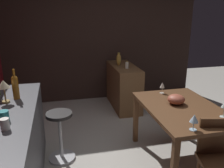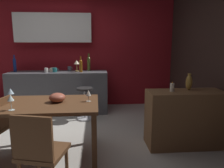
% 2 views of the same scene
% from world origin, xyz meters
% --- Properties ---
extents(ground_plane, '(9.00, 9.00, 0.00)m').
position_xyz_m(ground_plane, '(0.00, 0.00, 0.00)').
color(ground_plane, '#B7B2A8').
extents(wall_kitchen_back, '(5.20, 0.33, 2.60)m').
position_xyz_m(wall_kitchen_back, '(-0.06, 2.08, 1.41)').
color(wall_kitchen_back, maroon).
rests_on(wall_kitchen_back, ground_plane).
extents(wall_side_right, '(0.10, 4.40, 2.60)m').
position_xyz_m(wall_side_right, '(2.55, 0.30, 1.30)').
color(wall_side_right, '#33231E').
rests_on(wall_side_right, ground_plane).
extents(dining_table, '(1.26, 0.85, 0.74)m').
position_xyz_m(dining_table, '(0.04, -0.40, 0.65)').
color(dining_table, '#56351E').
rests_on(dining_table, ground_plane).
extents(kitchen_counter, '(2.10, 0.60, 0.90)m').
position_xyz_m(kitchen_counter, '(-0.17, 1.55, 0.45)').
color(kitchen_counter, '#4C4C51').
rests_on(kitchen_counter, ground_plane).
extents(sideboard_cabinet, '(1.10, 0.44, 0.82)m').
position_xyz_m(sideboard_cabinet, '(1.93, -0.21, 0.41)').
color(sideboard_cabinet, brown).
rests_on(sideboard_cabinet, ground_plane).
extents(chair_by_doorway, '(0.49, 0.49, 0.88)m').
position_xyz_m(chair_by_doorway, '(0.12, -1.21, 0.49)').
color(chair_by_doorway, '#56351E').
rests_on(chair_by_doorway, ground_plane).
extents(bar_stool, '(0.34, 0.34, 0.64)m').
position_xyz_m(bar_stool, '(0.42, 1.03, 0.34)').
color(bar_stool, '#262323').
rests_on(bar_stool, ground_plane).
extents(wine_glass_left, '(0.07, 0.07, 0.18)m').
position_xyz_m(wine_glass_left, '(-0.31, -0.68, 0.88)').
color(wine_glass_left, silver).
rests_on(wine_glass_left, dining_table).
extents(wine_glass_right, '(0.07, 0.07, 0.16)m').
position_xyz_m(wine_glass_right, '(0.55, -0.37, 0.85)').
color(wine_glass_right, silver).
rests_on(wine_glass_right, dining_table).
extents(wine_glass_center, '(0.08, 0.08, 0.16)m').
position_xyz_m(wine_glass_center, '(-0.49, -0.22, 0.86)').
color(wine_glass_center, silver).
rests_on(wine_glass_center, dining_table).
extents(fruit_bowl, '(0.21, 0.21, 0.12)m').
position_xyz_m(fruit_bowl, '(0.15, -0.37, 0.80)').
color(fruit_bowl, '#9E4C38').
rests_on(fruit_bowl, dining_table).
extents(wine_bottle_amber, '(0.07, 0.07, 0.33)m').
position_xyz_m(wine_bottle_amber, '(0.32, 1.47, 1.05)').
color(wine_bottle_amber, '#8C5114').
rests_on(wine_bottle_amber, kitchen_counter).
extents(wine_bottle_olive, '(0.07, 0.07, 0.39)m').
position_xyz_m(wine_bottle_olive, '(0.49, 1.70, 1.08)').
color(wine_bottle_olive, '#475623').
rests_on(wine_bottle_olive, kitchen_counter).
extents(wine_bottle_cobalt, '(0.07, 0.07, 0.36)m').
position_xyz_m(wine_bottle_cobalt, '(-1.10, 1.62, 1.06)').
color(wine_bottle_cobalt, navy).
rests_on(wine_bottle_cobalt, kitchen_counter).
extents(cup_white, '(0.11, 0.07, 0.10)m').
position_xyz_m(cup_white, '(-0.40, 1.45, 0.95)').
color(cup_white, white).
rests_on(cup_white, kitchen_counter).
extents(cup_slate, '(0.12, 0.08, 0.10)m').
position_xyz_m(cup_slate, '(0.05, 1.74, 0.95)').
color(cup_slate, '#515660').
rests_on(cup_slate, kitchen_counter).
extents(cup_teal, '(0.12, 0.09, 0.09)m').
position_xyz_m(cup_teal, '(-0.23, 1.49, 0.95)').
color(cup_teal, teal).
rests_on(cup_teal, kitchen_counter).
extents(cup_cream, '(0.13, 0.09, 0.08)m').
position_xyz_m(cup_cream, '(-0.31, 1.61, 0.94)').
color(cup_cream, beige).
rests_on(cup_cream, kitchen_counter).
extents(counter_lamp, '(0.13, 0.13, 0.25)m').
position_xyz_m(counter_lamp, '(0.23, 1.56, 1.08)').
color(counter_lamp, '#A58447').
rests_on(counter_lamp, kitchen_counter).
extents(pillar_candle_tall, '(0.06, 0.06, 0.14)m').
position_xyz_m(pillar_candle_tall, '(1.72, -0.21, 0.88)').
color(pillar_candle_tall, white).
rests_on(pillar_candle_tall, sideboard_cabinet).
extents(vase_brass, '(0.09, 0.09, 0.24)m').
position_xyz_m(vase_brass, '(2.00, -0.13, 0.93)').
color(vase_brass, '#B78C38').
rests_on(vase_brass, sideboard_cabinet).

